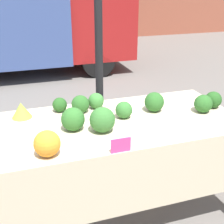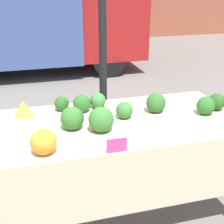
# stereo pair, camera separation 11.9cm
# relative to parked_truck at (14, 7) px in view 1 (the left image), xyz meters

# --- Properties ---
(ground_plane) EXTENTS (40.00, 40.00, 0.00)m
(ground_plane) POSITION_rel_parked_truck_xyz_m (0.47, -4.87, -1.32)
(ground_plane) COLOR slate
(tent_pole) EXTENTS (0.07, 0.07, 2.25)m
(tent_pole) POSITION_rel_parked_truck_xyz_m (0.55, -4.25, -0.19)
(tent_pole) COLOR black
(tent_pole) RESTS_ON ground_plane
(parked_truck) EXTENTS (4.22, 2.27, 2.52)m
(parked_truck) POSITION_rel_parked_truck_xyz_m (0.00, 0.00, 0.00)
(parked_truck) COLOR #384C84
(parked_truck) RESTS_ON ground_plane
(market_table) EXTENTS (1.97, 0.92, 0.85)m
(market_table) POSITION_rel_parked_truck_xyz_m (0.47, -4.93, -0.57)
(market_table) COLOR beige
(market_table) RESTS_ON ground_plane
(orange_cauliflower) EXTENTS (0.16, 0.16, 0.16)m
(orange_cauliflower) POSITION_rel_parked_truck_xyz_m (-0.05, -5.21, -0.38)
(orange_cauliflower) COLOR orange
(orange_cauliflower) RESTS_ON market_table
(romanesco_head) EXTENTS (0.15, 0.15, 0.12)m
(romanesco_head) POSITION_rel_parked_truck_xyz_m (-0.17, -4.57, -0.41)
(romanesco_head) COLOR #93B238
(romanesco_head) RESTS_ON market_table
(broccoli_head_0) EXTENTS (0.14, 0.14, 0.14)m
(broccoli_head_0) POSITION_rel_parked_truck_xyz_m (1.37, -4.86, -0.40)
(broccoli_head_0) COLOR #23511E
(broccoli_head_0) RESTS_ON market_table
(broccoli_head_1) EXTENTS (0.17, 0.17, 0.17)m
(broccoli_head_1) POSITION_rel_parked_truck_xyz_m (0.17, -4.91, -0.38)
(broccoli_head_1) COLOR #2D6628
(broccoli_head_1) RESTS_ON market_table
(broccoli_head_2) EXTENTS (0.18, 0.18, 0.18)m
(broccoli_head_2) POSITION_rel_parked_truck_xyz_m (0.36, -5.00, -0.38)
(broccoli_head_2) COLOR #336B2D
(broccoli_head_2) RESTS_ON market_table
(broccoli_head_3) EXTENTS (0.13, 0.13, 0.13)m
(broccoli_head_3) POSITION_rel_parked_truck_xyz_m (0.58, -4.83, -0.40)
(broccoli_head_3) COLOR #336B2D
(broccoli_head_3) RESTS_ON market_table
(broccoli_head_4) EXTENTS (0.13, 0.13, 0.13)m
(broccoli_head_4) POSITION_rel_parked_truck_xyz_m (0.43, -4.57, -0.40)
(broccoli_head_4) COLOR #387533
(broccoli_head_4) RESTS_ON market_table
(broccoli_head_6) EXTENTS (0.14, 0.14, 0.14)m
(broccoli_head_6) POSITION_rel_parked_truck_xyz_m (0.29, -4.61, -0.40)
(broccoli_head_6) COLOR #285B23
(broccoli_head_6) RESTS_ON market_table
(broccoli_head_7) EXTENTS (0.16, 0.16, 0.16)m
(broccoli_head_7) POSITION_rel_parked_truck_xyz_m (0.86, -4.78, -0.39)
(broccoli_head_7) COLOR #285B23
(broccoli_head_7) RESTS_ON market_table
(broccoli_head_8) EXTENTS (0.12, 0.12, 0.12)m
(broccoli_head_8) POSITION_rel_parked_truck_xyz_m (0.13, -4.54, -0.41)
(broccoli_head_8) COLOR #23511E
(broccoli_head_8) RESTS_ON market_table
(broccoli_head_9) EXTENTS (0.15, 0.15, 0.15)m
(broccoli_head_9) POSITION_rel_parked_truck_xyz_m (1.23, -4.92, -0.39)
(broccoli_head_9) COLOR #285B23
(broccoli_head_9) RESTS_ON market_table
(price_sign) EXTENTS (0.13, 0.01, 0.10)m
(price_sign) POSITION_rel_parked_truck_xyz_m (0.38, -5.31, -0.42)
(price_sign) COLOR #E53D84
(price_sign) RESTS_ON market_table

